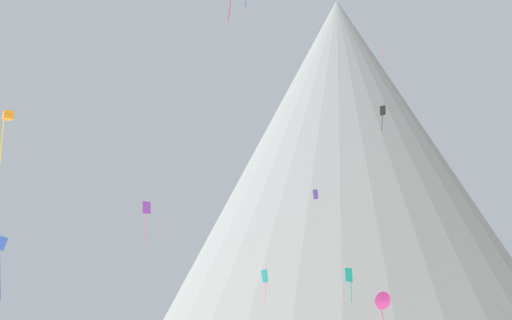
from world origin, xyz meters
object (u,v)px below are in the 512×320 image
at_px(kite_indigo_mid, 316,194).
at_px(kite_blue_low, 1,252).
at_px(rock_massif, 343,183).
at_px(kite_magenta_low, 383,302).
at_px(kite_violet_mid, 146,212).
at_px(kite_cyan_low, 265,280).
at_px(kite_pink_high, 384,54).
at_px(kite_black_high, 383,113).
at_px(kite_teal_low, 349,277).
at_px(kite_orange_mid, 8,118).

bearing_deg(kite_indigo_mid, kite_blue_low, 76.77).
height_order(rock_massif, kite_magenta_low, rock_massif).
relative_size(kite_violet_mid, kite_indigo_mid, 4.51).
bearing_deg(kite_cyan_low, kite_violet_mid, -15.06).
distance_m(kite_indigo_mid, kite_pink_high, 24.18).
distance_m(rock_massif, kite_violet_mid, 48.79).
relative_size(kite_black_high, kite_teal_low, 1.17).
xyz_separation_m(rock_massif, kite_blue_low, (-35.76, -54.04, -19.31)).
height_order(kite_violet_mid, kite_indigo_mid, kite_indigo_mid).
bearing_deg(kite_orange_mid, kite_violet_mid, -139.12).
distance_m(rock_massif, kite_teal_low, 53.14).
bearing_deg(kite_magenta_low, kite_black_high, 52.80).
relative_size(kite_teal_low, kite_orange_mid, 0.62).
bearing_deg(kite_orange_mid, kite_black_high, -169.87).
xyz_separation_m(kite_blue_low, kite_pink_high, (39.11, 21.94, 29.18)).
height_order(kite_indigo_mid, kite_pink_high, kite_pink_high).
xyz_separation_m(kite_black_high, kite_blue_low, (-39.41, -27.51, -22.86)).
distance_m(kite_magenta_low, kite_cyan_low, 14.42).
height_order(kite_pink_high, kite_cyan_low, kite_pink_high).
relative_size(kite_blue_low, kite_orange_mid, 1.10).
bearing_deg(rock_massif, kite_violet_mid, -123.89).
bearing_deg(kite_black_high, kite_teal_low, 161.79).
bearing_deg(rock_massif, kite_magenta_low, -90.08).
distance_m(kite_magenta_low, kite_violet_mid, 28.44).
xyz_separation_m(rock_massif, kite_black_high, (3.65, -26.54, 3.55)).
bearing_deg(kite_pink_high, kite_blue_low, 123.24).
xyz_separation_m(kite_blue_low, kite_cyan_low, (23.78, 3.26, -2.29)).
relative_size(kite_orange_mid, kite_indigo_mid, 4.68).
relative_size(kite_blue_low, kite_teal_low, 1.77).
xyz_separation_m(kite_magenta_low, kite_orange_mid, (-31.94, -20.53, 13.43)).
bearing_deg(kite_violet_mid, kite_cyan_low, -21.91).
xyz_separation_m(kite_violet_mid, kite_indigo_mid, (19.66, -0.21, 1.81)).
bearing_deg(kite_black_high, rock_massif, 8.80).
distance_m(kite_blue_low, kite_cyan_low, 24.11).
xyz_separation_m(kite_violet_mid, kite_teal_low, (22.24, -9.48, -8.43)).
height_order(kite_black_high, kite_cyan_low, kite_black_high).
distance_m(rock_massif, kite_pink_high, 33.75).
bearing_deg(kite_blue_low, kite_black_high, -175.07).
bearing_deg(rock_massif, kite_teal_low, -94.73).
bearing_deg(kite_indigo_mid, rock_massif, -49.58).
distance_m(rock_massif, kite_black_high, 27.02).
xyz_separation_m(rock_massif, kite_orange_mid, (-32.00, -63.36, -9.78)).
relative_size(kite_black_high, kite_indigo_mid, 3.41).
relative_size(kite_blue_low, kite_cyan_low, 1.84).
distance_m(kite_violet_mid, kite_indigo_mid, 19.74).
bearing_deg(kite_blue_low, kite_violet_mid, -152.41).
bearing_deg(kite_indigo_mid, kite_cyan_low, 114.84).
height_order(kite_blue_low, kite_pink_high, kite_pink_high).
bearing_deg(kite_magenta_low, kite_indigo_mid, 127.20).
height_order(kite_magenta_low, kite_orange_mid, kite_orange_mid).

